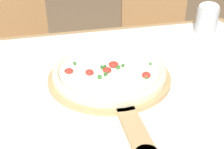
# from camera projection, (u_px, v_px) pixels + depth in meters

# --- Properties ---
(dining_table) EXTENTS (1.16, 1.01, 0.72)m
(dining_table) POSITION_uv_depth(u_px,v_px,m) (134.00, 125.00, 0.80)
(dining_table) COLOR #A87F51
(dining_table) RESTS_ON ground_plane
(towel_cloth) EXTENTS (1.08, 0.93, 0.00)m
(towel_cloth) POSITION_uv_depth(u_px,v_px,m) (136.00, 95.00, 0.74)
(towel_cloth) COLOR silver
(towel_cloth) RESTS_ON dining_table
(pizza_peel) EXTENTS (0.35, 0.51, 0.01)m
(pizza_peel) POSITION_uv_depth(u_px,v_px,m) (111.00, 80.00, 0.79)
(pizza_peel) COLOR tan
(pizza_peel) RESTS_ON towel_cloth
(pizza) EXTENTS (0.32, 0.32, 0.03)m
(pizza) POSITION_uv_depth(u_px,v_px,m) (109.00, 71.00, 0.80)
(pizza) COLOR beige
(pizza) RESTS_ON pizza_peel
(chair_left) EXTENTS (0.40, 0.40, 0.90)m
(chair_left) POSITION_uv_depth(u_px,v_px,m) (13.00, 51.00, 1.46)
(chair_left) COLOR #A37547
(chair_left) RESTS_ON ground_plane
(chair_right) EXTENTS (0.44, 0.44, 0.90)m
(chair_right) POSITION_uv_depth(u_px,v_px,m) (156.00, 37.00, 1.62)
(chair_right) COLOR #A37547
(chair_right) RESTS_ON ground_plane
(flour_cup) EXTENTS (0.08, 0.08, 0.12)m
(flour_cup) POSITION_uv_depth(u_px,v_px,m) (207.00, 17.00, 1.10)
(flour_cup) COLOR #B2B7BC
(flour_cup) RESTS_ON towel_cloth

